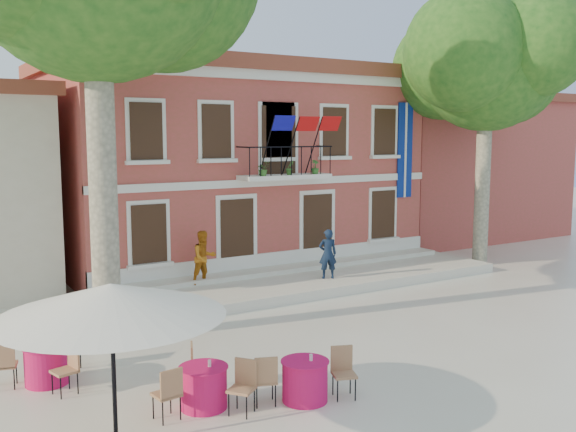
# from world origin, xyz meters

# --- Properties ---
(ground) EXTENTS (90.00, 90.00, 0.00)m
(ground) POSITION_xyz_m (0.00, 0.00, 0.00)
(ground) COLOR beige
(ground) RESTS_ON ground
(main_building) EXTENTS (13.50, 9.59, 7.50)m
(main_building) POSITION_xyz_m (2.00, 9.99, 3.78)
(main_building) COLOR #B74242
(main_building) RESTS_ON ground
(neighbor_east) EXTENTS (9.40, 9.40, 6.40)m
(neighbor_east) POSITION_xyz_m (14.00, 11.00, 3.22)
(neighbor_east) COLOR #B74242
(neighbor_east) RESTS_ON ground
(terrace) EXTENTS (14.00, 3.40, 0.30)m
(terrace) POSITION_xyz_m (2.00, 4.40, 0.15)
(terrace) COLOR silver
(terrace) RESTS_ON ground
(plane_tree_east) EXTENTS (5.19, 5.19, 10.20)m
(plane_tree_east) POSITION_xyz_m (9.68, 3.93, 7.54)
(plane_tree_east) COLOR #A59E84
(plane_tree_east) RESTS_ON ground
(patio_umbrella) EXTENTS (3.54, 3.54, 2.63)m
(patio_umbrella) POSITION_xyz_m (-6.38, -3.07, 2.36)
(patio_umbrella) COLOR black
(patio_umbrella) RESTS_ON ground
(pedestrian_navy) EXTENTS (0.69, 0.58, 1.60)m
(pedestrian_navy) POSITION_xyz_m (2.58, 3.88, 1.10)
(pedestrian_navy) COLOR #0F1C34
(pedestrian_navy) RESTS_ON terrace
(pedestrian_orange) EXTENTS (0.87, 0.71, 1.67)m
(pedestrian_orange) POSITION_xyz_m (-1.14, 5.18, 1.14)
(pedestrian_orange) COLOR #C06B16
(pedestrian_orange) RESTS_ON terrace
(cafe_table_0) EXTENTS (1.81, 1.80, 0.95)m
(cafe_table_0) POSITION_xyz_m (-6.78, 0.18, 0.43)
(cafe_table_0) COLOR #C1124B
(cafe_table_0) RESTS_ON ground
(cafe_table_1) EXTENTS (1.94, 1.08, 0.95)m
(cafe_table_1) POSITION_xyz_m (-2.88, -3.18, 0.42)
(cafe_table_1) COLOR #C1124B
(cafe_table_1) RESTS_ON ground
(cafe_table_2) EXTENTS (1.74, 1.85, 0.95)m
(cafe_table_2) POSITION_xyz_m (-4.60, -2.48, 0.43)
(cafe_table_2) COLOR #C1124B
(cafe_table_2) RESTS_ON ground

